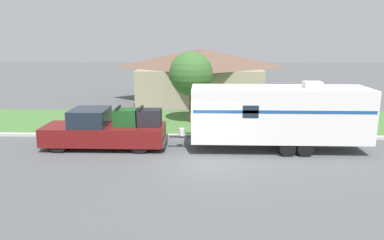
{
  "coord_description": "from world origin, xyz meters",
  "views": [
    {
      "loc": [
        0.04,
        -15.5,
        5.33
      ],
      "look_at": [
        -0.52,
        1.75,
        1.4
      ],
      "focal_mm": 35.0,
      "sensor_mm": 36.0,
      "label": 1
    }
  ],
  "objects": [
    {
      "name": "lawn_strip",
      "position": [
        0.0,
        7.4,
        0.01
      ],
      "size": [
        80.0,
        7.0,
        0.03
      ],
      "color": "#477538",
      "rests_on": "ground_plane"
    },
    {
      "name": "curb_strip",
      "position": [
        0.0,
        3.75,
        0.07
      ],
      "size": [
        80.0,
        0.3,
        0.14
      ],
      "color": "beige",
      "rests_on": "ground_plane"
    },
    {
      "name": "pickup_truck",
      "position": [
        -4.68,
        1.75,
        0.89
      ],
      "size": [
        5.87,
        2.04,
        2.02
      ],
      "color": "black",
      "rests_on": "ground_plane"
    },
    {
      "name": "travel_trailer",
      "position": [
        3.55,
        1.75,
        1.74
      ],
      "size": [
        9.24,
        2.41,
        3.25
      ],
      "color": "black",
      "rests_on": "ground_plane"
    },
    {
      "name": "mailbox",
      "position": [
        -3.2,
        4.48,
        1.02
      ],
      "size": [
        0.48,
        0.2,
        1.32
      ],
      "color": "brown",
      "rests_on": "ground_plane"
    },
    {
      "name": "tree_in_yard",
      "position": [
        -0.76,
        7.17,
        3.04
      ],
      "size": [
        2.66,
        2.66,
        4.38
      ],
      "color": "brown",
      "rests_on": "ground_plane"
    },
    {
      "name": "ground_plane",
      "position": [
        0.0,
        0.0,
        0.0
      ],
      "size": [
        120.0,
        120.0,
        0.0
      ],
      "primitive_type": "plane",
      "color": "#515456"
    },
    {
      "name": "house_across_street",
      "position": [
        -0.31,
        15.08,
        2.21
      ],
      "size": [
        10.25,
        7.94,
        4.27
      ],
      "color": "gray",
      "rests_on": "ground_plane"
    }
  ]
}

